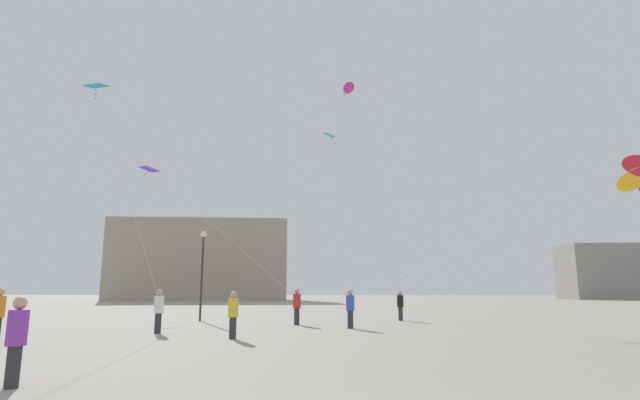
{
  "coord_description": "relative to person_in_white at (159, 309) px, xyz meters",
  "views": [
    {
      "loc": [
        -0.23,
        -4.43,
        1.74
      ],
      "look_at": [
        0.0,
        22.68,
        6.76
      ],
      "focal_mm": 27.17,
      "sensor_mm": 36.0,
      "label": 1
    }
  ],
  "objects": [
    {
      "name": "lamppost_east",
      "position": [
        -0.1,
        7.63,
        2.42
      ],
      "size": [
        0.36,
        0.36,
        5.05
      ],
      "color": "#2D2D30",
      "rests_on": "ground_plane"
    },
    {
      "name": "person_in_red",
      "position": [
        5.4,
        4.72,
        0.02
      ],
      "size": [
        0.39,
        0.39,
        1.79
      ],
      "rotation": [
        0.0,
        0.0,
        0.31
      ],
      "color": "#2D2D33",
      "rests_on": "ground_plane"
    },
    {
      "name": "building_centre_hall",
      "position": [
        59.59,
        66.66,
        3.86
      ],
      "size": [
        17.48,
        8.52,
        9.63
      ],
      "color": "gray",
      "rests_on": "ground_plane"
    },
    {
      "name": "kite_emerald_delta",
      "position": [
        7.65,
        17.97,
        12.9
      ],
      "size": [
        4.32,
        10.99,
        13.31
      ],
      "color": "green"
    },
    {
      "name": "building_left_hall",
      "position": [
        -12.41,
        59.48,
        5.45
      ],
      "size": [
        28.47,
        11.27,
        12.81
      ],
      "color": "#A39984",
      "rests_on": "ground_plane"
    },
    {
      "name": "person_in_black",
      "position": [
        11.17,
        7.99,
        -0.04
      ],
      "size": [
        0.36,
        0.36,
        1.67
      ],
      "rotation": [
        0.0,
        0.0,
        0.81
      ],
      "color": "#2D2D33",
      "rests_on": "ground_plane"
    },
    {
      "name": "person_in_blue",
      "position": [
        7.92,
        2.43,
        -0.0
      ],
      "size": [
        0.38,
        0.38,
        1.74
      ],
      "rotation": [
        0.0,
        0.0,
        1.26
      ],
      "color": "#2D2D33",
      "rests_on": "ground_plane"
    },
    {
      "name": "kite_cyan_delta",
      "position": [
        -6.4,
        6.55,
        12.21
      ],
      "size": [
        7.24,
        7.2,
        12.54
      ],
      "color": "#1EB2C6"
    },
    {
      "name": "person_in_white",
      "position": [
        0.0,
        0.0,
        0.0
      ],
      "size": [
        0.38,
        0.38,
        1.75
      ],
      "rotation": [
        0.0,
        0.0,
        4.98
      ],
      "color": "#2D2D33",
      "rests_on": "ground_plane"
    },
    {
      "name": "kite_crimson_diamond",
      "position": [
        15.7,
        -6.57,
        4.27
      ],
      "size": [
        8.48,
        9.76,
        4.32
      ],
      "color": "red"
    },
    {
      "name": "kite_magenta_diamond",
      "position": [
        8.7,
        12.16,
        14.59
      ],
      "size": [
        3.07,
        4.79,
        14.94
      ],
      "color": "#D12899"
    },
    {
      "name": "person_in_yellow",
      "position": [
        3.38,
        -2.22,
        -0.04
      ],
      "size": [
        0.36,
        0.36,
        1.68
      ],
      "rotation": [
        0.0,
        0.0,
        0.45
      ],
      "color": "#2D2D33",
      "rests_on": "ground_plane"
    },
    {
      "name": "kite_amber_diamond",
      "position": [
        21.18,
        2.11,
        5.85
      ],
      "size": [
        10.78,
        6.54,
        6.03
      ],
      "color": "yellow"
    },
    {
      "name": "kite_violet_delta",
      "position": [
        -7.87,
        20.82,
        10.88
      ],
      "size": [
        14.54,
        17.46,
        11.2
      ],
      "color": "purple"
    },
    {
      "name": "person_in_purple",
      "position": [
        0.9,
        -10.92,
        -0.07
      ],
      "size": [
        0.35,
        0.35,
        1.61
      ],
      "rotation": [
        0.0,
        0.0,
        4.43
      ],
      "color": "#2D2D33",
      "rests_on": "ground_plane"
    }
  ]
}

